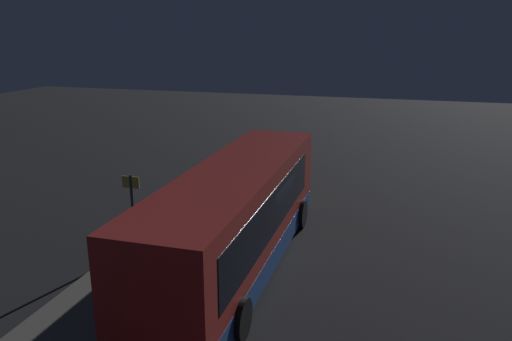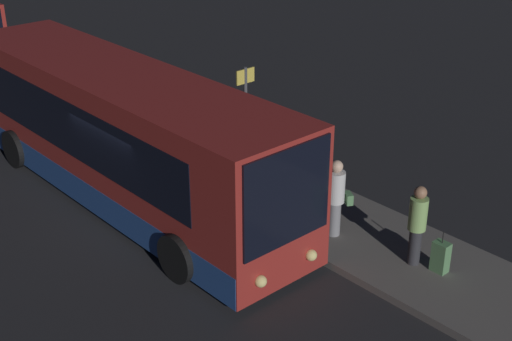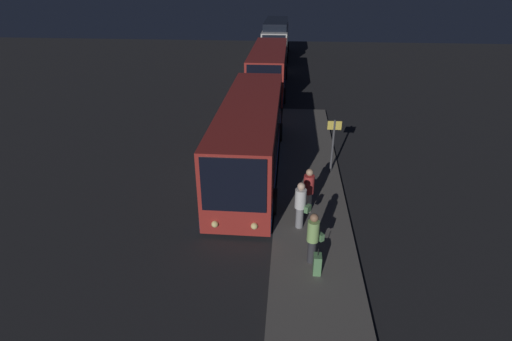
% 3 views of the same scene
% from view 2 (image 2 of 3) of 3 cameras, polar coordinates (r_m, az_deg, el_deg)
% --- Properties ---
extents(ground, '(80.00, 80.00, 0.00)m').
position_cam_2_polar(ground, '(16.96, -8.96, -3.69)').
color(ground, '#232326').
extents(platform, '(20.00, 2.77, 0.16)m').
position_cam_2_polar(platform, '(18.50, -1.30, -0.48)').
color(platform, '#605B56').
rests_on(platform, ground).
extents(bus_lead, '(11.37, 2.75, 3.22)m').
position_cam_2_polar(bus_lead, '(17.35, -10.74, 2.75)').
color(bus_lead, maroon).
rests_on(bus_lead, ground).
extents(passenger_boarding, '(0.58, 0.63, 1.75)m').
position_cam_2_polar(passenger_boarding, '(14.65, 12.77, -4.04)').
color(passenger_boarding, '#2D2D33').
rests_on(passenger_boarding, platform).
extents(passenger_waiting, '(0.57, 0.66, 1.78)m').
position_cam_2_polar(passenger_waiting, '(15.38, 6.42, -1.99)').
color(passenger_waiting, gray).
rests_on(passenger_waiting, platform).
extents(passenger_with_bags, '(0.50, 0.64, 1.79)m').
position_cam_2_polar(passenger_with_bags, '(16.21, 4.34, -0.37)').
color(passenger_with_bags, silver).
rests_on(passenger_with_bags, platform).
extents(suitcase, '(0.33, 0.24, 0.90)m').
position_cam_2_polar(suitcase, '(14.81, 14.55, -6.70)').
color(suitcase, '#598C59').
rests_on(suitcase, platform).
extents(sign_post, '(0.10, 0.60, 2.45)m').
position_cam_2_polar(sign_post, '(19.11, -0.85, 5.54)').
color(sign_post, '#4C4C51').
rests_on(sign_post, platform).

